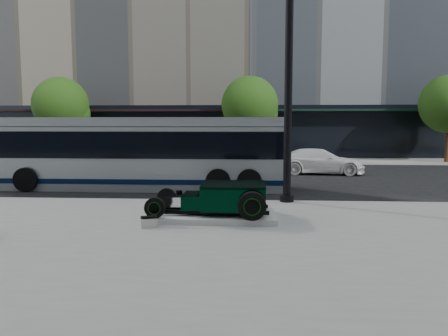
# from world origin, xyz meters

# --- Properties ---
(ground) EXTENTS (120.00, 120.00, 0.00)m
(ground) POSITION_xyz_m (0.00, 0.00, 0.00)
(ground) COLOR black
(ground) RESTS_ON ground
(sidewalk_near) EXTENTS (70.00, 17.00, 0.12)m
(sidewalk_near) POSITION_xyz_m (0.00, -10.50, 0.06)
(sidewalk_near) COLOR gray
(sidewalk_near) RESTS_ON ground
(sidewalk_far) EXTENTS (70.00, 4.00, 0.12)m
(sidewalk_far) POSITION_xyz_m (0.00, 14.00, 0.06)
(sidewalk_far) COLOR gray
(sidewalk_far) RESTS_ON ground
(street_trees) EXTENTS (29.80, 3.80, 5.70)m
(street_trees) POSITION_xyz_m (1.15, 13.07, 3.77)
(street_trees) COLOR black
(street_trees) RESTS_ON sidewalk_far
(display_plinth) EXTENTS (3.40, 1.80, 0.15)m
(display_plinth) POSITION_xyz_m (0.08, -4.83, 0.20)
(display_plinth) COLOR silver
(display_plinth) RESTS_ON sidewalk_near
(hot_rod) EXTENTS (3.22, 2.00, 0.81)m
(hot_rod) POSITION_xyz_m (0.41, -4.83, 0.70)
(hot_rod) COLOR black
(hot_rod) RESTS_ON display_plinth
(info_plaque) EXTENTS (0.47, 0.41, 0.31)m
(info_plaque) POSITION_xyz_m (-1.47, -5.93, 0.24)
(info_plaque) COLOR silver
(info_plaque) RESTS_ON sidewalk_near
(lamppost) EXTENTS (0.46, 0.46, 8.41)m
(lamppost) POSITION_xyz_m (2.28, -2.20, 4.01)
(lamppost) COLOR black
(lamppost) RESTS_ON sidewalk_near
(transit_bus) EXTENTS (12.12, 2.88, 2.92)m
(transit_bus) POSITION_xyz_m (-3.55, 1.30, 1.49)
(transit_bus) COLOR #ACB2B6
(transit_bus) RESTS_ON ground
(white_sedan) EXTENTS (4.75, 2.25, 1.34)m
(white_sedan) POSITION_xyz_m (4.74, 6.75, 0.67)
(white_sedan) COLOR silver
(white_sedan) RESTS_ON ground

